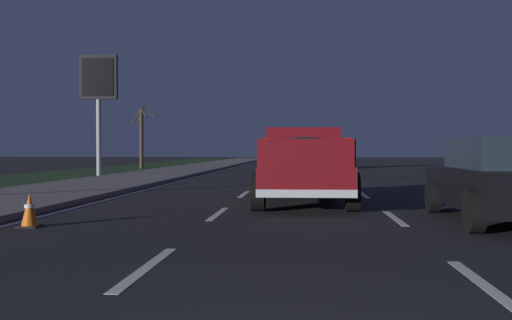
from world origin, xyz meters
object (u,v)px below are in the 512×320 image
Objects in this scene: bare_tree_far at (141,136)px; traffic_cone_near at (30,210)px; gas_price_sign at (98,86)px; sedan_blue at (303,157)px; sedan_black at (503,179)px; pickup_truck at (303,163)px.

traffic_cone_near is (-29.88, -6.65, -1.98)m from bare_tree_far.
gas_price_sign is at bearing 16.70° from traffic_cone_near.
sedan_blue is 15.70m from gas_price_sign.
traffic_cone_near is (-29.76, 4.63, -0.50)m from sedan_blue.
sedan_blue and sedan_black have the same top height.
pickup_truck is at bearing -143.36° from gas_price_sign.
bare_tree_far reaches higher than sedan_black.
sedan_blue is at bearing -41.62° from gas_price_sign.
bare_tree_far is at bearing 24.17° from pickup_truck.
bare_tree_far is at bearing 5.68° from gas_price_sign.
traffic_cone_near is at bearing -163.30° from gas_price_sign.
sedan_blue is at bearing -90.60° from bare_tree_far.
pickup_truck is 1.23× the size of sedan_blue.
sedan_black is at bearing -133.60° from pickup_truck.
sedan_blue is 1.02× the size of bare_tree_far.
sedan_blue is 28.70m from sedan_black.
sedan_black is at bearing -172.79° from sedan_blue.
sedan_blue is at bearing 0.02° from pickup_truck.
traffic_cone_near is at bearing 98.88° from sedan_black.
bare_tree_far is (11.53, 1.15, -2.20)m from gas_price_sign.
bare_tree_far reaches higher than sedan_blue.
pickup_truck is 6.65m from traffic_cone_near.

